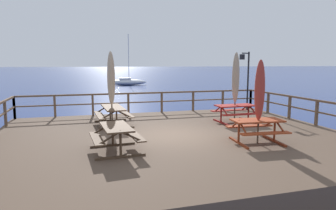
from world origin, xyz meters
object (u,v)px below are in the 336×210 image
Objects in this scene: picnic_table_back_left at (113,112)px; picnic_table_front_left at (116,133)px; picnic_table_mid_left at (235,110)px; patio_umbrella_tall_mid_left at (236,78)px; patio_umbrella_tall_back_right at (260,91)px; picnic_table_back_right at (257,126)px; lamp_post_hooked at (246,72)px; patio_umbrella_short_front at (111,79)px; sailboat_distant at (127,82)px.

picnic_table_back_left is 3.95m from picnic_table_front_left.
picnic_table_mid_left is 1.39m from patio_umbrella_tall_mid_left.
picnic_table_mid_left is 3.72m from patio_umbrella_tall_back_right.
picnic_table_back_left is at bearing 135.16° from picnic_table_back_right.
picnic_table_back_right is 0.54× the size of lamp_post_hooked.
patio_umbrella_tall_back_right is 6.00m from patio_umbrella_short_front.
picnic_table_back_right is 7.11m from lamp_post_hooked.
patio_umbrella_tall_back_right reaches higher than picnic_table_back_right.
lamp_post_hooked is (2.16, 2.82, 0.17)m from patio_umbrella_tall_mid_left.
picnic_table_mid_left is 6.31m from picnic_table_front_left.
picnic_table_mid_left is 5.30m from picnic_table_back_left.
picnic_table_mid_left is 3.46m from picnic_table_back_right.
sailboat_distant is at bearing 88.24° from patio_umbrella_tall_back_right.
patio_umbrella_tall_mid_left is at bearing -9.16° from picnic_table_back_left.
picnic_table_front_left is at bearing -142.47° from lamp_post_hooked.
picnic_table_back_left is (-4.22, 4.20, 0.01)m from picnic_table_back_right.
picnic_table_back_right is at bearing -43.99° from patio_umbrella_short_front.
picnic_table_back_right is 6.11m from patio_umbrella_short_front.
patio_umbrella_tall_back_right is at bearing -106.62° from patio_umbrella_tall_mid_left.
lamp_post_hooked is (7.69, 5.91, 1.56)m from picnic_table_front_left.
lamp_post_hooked is at bearing 52.57° from patio_umbrella_tall_mid_left.
sailboat_distant is (0.13, 34.13, -2.18)m from patio_umbrella_tall_mid_left.
patio_umbrella_tall_back_right is 0.35× the size of sailboat_distant.
patio_umbrella_tall_mid_left reaches higher than picnic_table_back_right.
patio_umbrella_tall_back_right reaches higher than picnic_table_front_left.
patio_umbrella_tall_back_right is 0.84× the size of lamp_post_hooked.
lamp_post_hooked reaches higher than patio_umbrella_tall_mid_left.
picnic_table_back_left is 5.48m from patio_umbrella_tall_mid_left.
patio_umbrella_tall_mid_left is 5.35m from patio_umbrella_short_front.
picnic_table_mid_left is 34.19m from sailboat_distant.
lamp_post_hooked is (3.18, 6.25, 0.40)m from patio_umbrella_tall_back_right.
sailboat_distant is (5.42, 33.36, -2.19)m from patio_umbrella_short_front.
patio_umbrella_tall_mid_left is at bearing 29.18° from picnic_table_front_left.
patio_umbrella_tall_mid_left is 3.59m from patio_umbrella_tall_back_right.
patio_umbrella_tall_mid_left is (5.54, 3.09, 1.40)m from picnic_table_front_left.
patio_umbrella_short_front is at bearing 136.01° from picnic_table_back_right.
picnic_table_front_left is 0.54× the size of lamp_post_hooked.
lamp_post_hooked reaches higher than picnic_table_back_left.
picnic_table_back_left is at bearing 170.29° from picnic_table_mid_left.
patio_umbrella_tall_mid_left is at bearing -90.22° from sailboat_distant.
patio_umbrella_short_front is (-5.29, 0.77, 0.01)m from patio_umbrella_tall_mid_left.
patio_umbrella_tall_back_right is (4.21, -4.28, 1.15)m from picnic_table_back_left.
picnic_table_front_left is (-4.52, 0.27, 0.00)m from picnic_table_back_right.
picnic_table_mid_left is 0.57× the size of patio_umbrella_short_front.
picnic_table_front_left is at bearing -150.82° from patio_umbrella_tall_mid_left.
picnic_table_front_left is 9.82m from lamp_post_hooked.
patio_umbrella_short_front reaches higher than patio_umbrella_tall_back_right.
patio_umbrella_short_front is at bearing -127.01° from picnic_table_back_left.
picnic_table_front_left is at bearing -151.17° from picnic_table_mid_left.
picnic_table_back_left is 0.70× the size of patio_umbrella_short_front.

